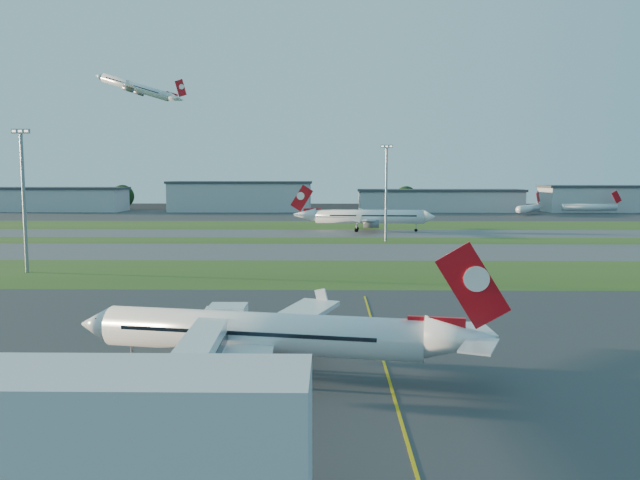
{
  "coord_description": "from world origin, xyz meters",
  "views": [
    {
      "loc": [
        -0.08,
        -59.07,
        17.28
      ],
      "look_at": [
        -1.67,
        42.63,
        7.0
      ],
      "focal_mm": 35.0,
      "sensor_mm": 36.0,
      "label": 1
    }
  ],
  "objects_px": {
    "mini_jet_near": "(529,208)",
    "light_mast_centre": "(386,186)",
    "jet_bridge": "(195,361)",
    "light_mast_west": "(24,191)",
    "mini_jet_far": "(590,207)",
    "airliner_parked": "(264,334)",
    "airliner_taxiing": "(368,217)"
  },
  "relations": [
    {
      "from": "jet_bridge",
      "to": "light_mast_west",
      "type": "height_order",
      "value": "light_mast_west"
    },
    {
      "from": "jet_bridge",
      "to": "airliner_parked",
      "type": "xyz_separation_m",
      "value": [
        4.09,
        8.64,
        -0.2
      ]
    },
    {
      "from": "airliner_taxiing",
      "to": "light_mast_west",
      "type": "xyz_separation_m",
      "value": [
        -67.13,
        -87.19,
        10.16
      ]
    },
    {
      "from": "jet_bridge",
      "to": "light_mast_west",
      "type": "xyz_separation_m",
      "value": [
        -45.19,
        67.24,
        10.81
      ]
    },
    {
      "from": "airliner_taxiing",
      "to": "jet_bridge",
      "type": "bearing_deg",
      "value": 85.68
    },
    {
      "from": "mini_jet_near",
      "to": "light_mast_west",
      "type": "relative_size",
      "value": 0.95
    },
    {
      "from": "mini_jet_far",
      "to": "light_mast_west",
      "type": "xyz_separation_m",
      "value": [
        -177.2,
        -183.34,
        11.53
      ]
    },
    {
      "from": "mini_jet_far",
      "to": "light_mast_centre",
      "type": "bearing_deg",
      "value": -135.61
    },
    {
      "from": "airliner_parked",
      "to": "light_mast_centre",
      "type": "relative_size",
      "value": 1.34
    },
    {
      "from": "mini_jet_near",
      "to": "airliner_parked",
      "type": "bearing_deg",
      "value": -167.41
    },
    {
      "from": "mini_jet_near",
      "to": "light_mast_centre",
      "type": "relative_size",
      "value": 0.95
    },
    {
      "from": "light_mast_west",
      "to": "light_mast_centre",
      "type": "height_order",
      "value": "same"
    },
    {
      "from": "airliner_taxiing",
      "to": "mini_jet_far",
      "type": "height_order",
      "value": "airliner_taxiing"
    },
    {
      "from": "light_mast_west",
      "to": "jet_bridge",
      "type": "bearing_deg",
      "value": -56.09
    },
    {
      "from": "jet_bridge",
      "to": "light_mast_west",
      "type": "distance_m",
      "value": 81.73
    },
    {
      "from": "jet_bridge",
      "to": "airliner_taxiing",
      "type": "height_order",
      "value": "airliner_taxiing"
    },
    {
      "from": "jet_bridge",
      "to": "airliner_taxiing",
      "type": "xyz_separation_m",
      "value": [
        21.93,
        154.43,
        0.64
      ]
    },
    {
      "from": "mini_jet_near",
      "to": "light_mast_centre",
      "type": "distance_m",
      "value": 138.47
    },
    {
      "from": "jet_bridge",
      "to": "mini_jet_near",
      "type": "xyz_separation_m",
      "value": [
        99.8,
        239.07,
        -0.73
      ]
    },
    {
      "from": "jet_bridge",
      "to": "airliner_taxiing",
      "type": "distance_m",
      "value": 155.98
    },
    {
      "from": "airliner_taxiing",
      "to": "mini_jet_near",
      "type": "relative_size",
      "value": 1.74
    },
    {
      "from": "light_mast_centre",
      "to": "jet_bridge",
      "type": "bearing_deg",
      "value": -101.38
    },
    {
      "from": "mini_jet_far",
      "to": "light_mast_centre",
      "type": "xyz_separation_m",
      "value": [
        -107.2,
        -127.34,
        11.53
      ]
    },
    {
      "from": "airliner_taxiing",
      "to": "mini_jet_far",
      "type": "bearing_deg",
      "value": -135.1
    },
    {
      "from": "airliner_parked",
      "to": "mini_jet_near",
      "type": "relative_size",
      "value": 1.41
    },
    {
      "from": "jet_bridge",
      "to": "mini_jet_near",
      "type": "bearing_deg",
      "value": 67.34
    },
    {
      "from": "airliner_taxiing",
      "to": "mini_jet_near",
      "type": "xyz_separation_m",
      "value": [
        77.86,
        84.64,
        -1.37
      ]
    },
    {
      "from": "mini_jet_far",
      "to": "light_mast_centre",
      "type": "relative_size",
      "value": 1.11
    },
    {
      "from": "mini_jet_near",
      "to": "mini_jet_far",
      "type": "relative_size",
      "value": 0.85
    },
    {
      "from": "airliner_parked",
      "to": "jet_bridge",
      "type": "bearing_deg",
      "value": -104.91
    },
    {
      "from": "airliner_parked",
      "to": "light_mast_centre",
      "type": "height_order",
      "value": "light_mast_centre"
    },
    {
      "from": "mini_jet_near",
      "to": "light_mast_centre",
      "type": "xyz_separation_m",
      "value": [
        -74.99,
        -115.83,
        11.53
      ]
    }
  ]
}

